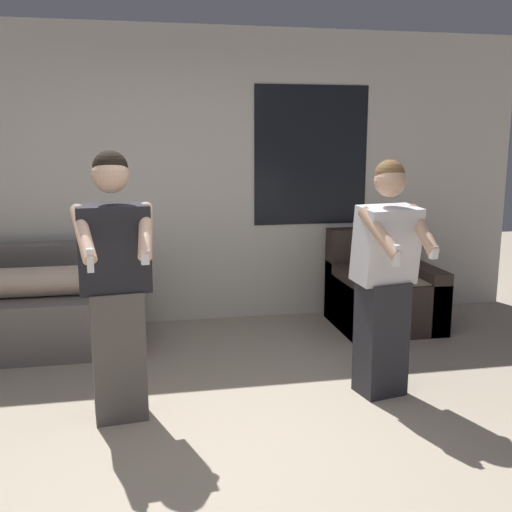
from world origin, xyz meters
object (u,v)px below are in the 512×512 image
Objects in this scene: couch at (34,310)px; person_right at (385,279)px; person_left at (116,288)px; armchair at (383,292)px.

person_right is (2.46, -1.46, 0.49)m from couch.
person_left is 1.04× the size of person_right.
person_left is (-2.34, -1.44, 0.52)m from armchair.
couch is 1.93× the size of armchair.
person_right is (1.73, 0.02, -0.03)m from person_left.
armchair is 0.54× the size of person_left.
person_left is (0.73, -1.47, 0.52)m from couch.
armchair is at bearing 66.71° from person_right.
armchair is at bearing 31.60° from person_left.
armchair reaches higher than couch.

